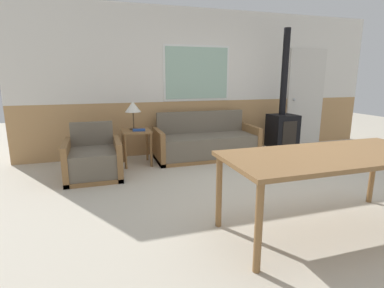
{
  "coord_description": "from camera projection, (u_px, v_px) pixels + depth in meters",
  "views": [
    {
      "loc": [
        -2.15,
        -2.95,
        1.47
      ],
      "look_at": [
        -0.92,
        0.92,
        0.55
      ],
      "focal_mm": 28.0,
      "sensor_mm": 36.0,
      "label": 1
    }
  ],
  "objects": [
    {
      "name": "couch",
      "position": [
        206.0,
        144.0,
        5.47
      ],
      "size": [
        1.85,
        0.76,
        0.83
      ],
      "color": "olive",
      "rests_on": "ground_plane"
    },
    {
      "name": "entry_door",
      "position": [
        305.0,
        97.0,
        6.53
      ],
      "size": [
        0.9,
        0.09,
        2.04
      ],
      "color": "silver",
      "rests_on": "ground_plane"
    },
    {
      "name": "armchair",
      "position": [
        93.0,
        161.0,
        4.43
      ],
      "size": [
        0.79,
        0.84,
        0.78
      ],
      "rotation": [
        0.0,
        0.0,
        0.13
      ],
      "color": "olive",
      "rests_on": "ground_plane"
    },
    {
      "name": "ground_plane",
      "position": [
        285.0,
        198.0,
        3.7
      ],
      "size": [
        16.0,
        16.0,
        0.0
      ],
      "primitive_type": "plane",
      "color": "beige"
    },
    {
      "name": "table_lamp",
      "position": [
        133.0,
        107.0,
        4.98
      ],
      "size": [
        0.27,
        0.27,
        0.47
      ],
      "color": "#4C3823",
      "rests_on": "side_table"
    },
    {
      "name": "dining_table",
      "position": [
        332.0,
        161.0,
        2.79
      ],
      "size": [
        2.07,
        0.88,
        0.77
      ],
      "color": "olive",
      "rests_on": "ground_plane"
    },
    {
      "name": "wall_back",
      "position": [
        210.0,
        82.0,
        5.85
      ],
      "size": [
        7.2,
        0.09,
        2.7
      ],
      "color": "tan",
      "rests_on": "ground_plane"
    },
    {
      "name": "book_stack",
      "position": [
        139.0,
        130.0,
        4.93
      ],
      "size": [
        0.21,
        0.13,
        0.03
      ],
      "color": "#234799",
      "rests_on": "side_table"
    },
    {
      "name": "side_table",
      "position": [
        136.0,
        137.0,
        5.02
      ],
      "size": [
        0.48,
        0.48,
        0.59
      ],
      "color": "olive",
      "rests_on": "ground_plane"
    },
    {
      "name": "wood_stove",
      "position": [
        283.0,
        123.0,
        5.84
      ],
      "size": [
        0.5,
        0.48,
        2.34
      ],
      "color": "black",
      "rests_on": "ground_plane"
    }
  ]
}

